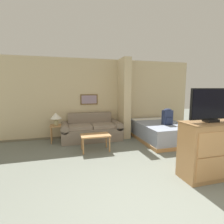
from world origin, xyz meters
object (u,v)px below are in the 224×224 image
object	(u,v)px
bed	(160,131)
backpack	(167,116)
tv_dresser	(209,150)
tv	(212,105)
coffee_table	(95,137)
table_lamp	(56,116)
couch	(91,130)

from	to	relation	value
bed	backpack	size ratio (longest dim) A/B	4.10
tv_dresser	tv	world-z (taller)	tv
backpack	tv	bearing A→B (deg)	-102.71
coffee_table	table_lamp	distance (m)	1.51
coffee_table	bed	xyz separation A→B (m)	(2.16, 0.42, -0.10)
couch	tv	world-z (taller)	tv
couch	coffee_table	bearing A→B (deg)	-93.01
backpack	table_lamp	bearing A→B (deg)	164.32
backpack	bed	bearing A→B (deg)	101.78
coffee_table	table_lamp	size ratio (longest dim) A/B	1.99
tv_dresser	tv	xyz separation A→B (m)	(0.00, 0.00, 0.82)
coffee_table	tv_dresser	size ratio (longest dim) A/B	0.72
tv_dresser	tv	distance (m)	0.82
table_lamp	tv	bearing A→B (deg)	-46.97
couch	tv	bearing A→B (deg)	-60.05
couch	backpack	distance (m)	2.39
tv	backpack	size ratio (longest dim) A/B	1.83
tv_dresser	couch	bearing A→B (deg)	119.94
couch	tv	xyz separation A→B (m)	(1.70, -2.94, 1.04)
table_lamp	bed	distance (m)	3.27
tv	tv_dresser	bearing A→B (deg)	-90.00
couch	tv	size ratio (longest dim) A/B	2.11
bed	backpack	xyz separation A→B (m)	(0.06, -0.28, 0.52)
bed	backpack	distance (m)	0.59
tv	bed	size ratio (longest dim) A/B	0.45
table_lamp	backpack	distance (m)	3.35
table_lamp	tv	size ratio (longest dim) A/B	0.43
bed	coffee_table	bearing A→B (deg)	-169.09
tv_dresser	table_lamp	bearing A→B (deg)	133.02
table_lamp	bed	xyz separation A→B (m)	(3.17, -0.63, -0.51)
tv	backpack	bearing A→B (deg)	77.29
couch	coffee_table	distance (m)	1.03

